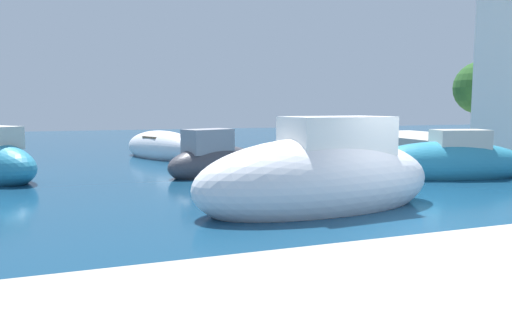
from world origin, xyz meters
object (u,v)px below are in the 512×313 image
at_px(moored_boat_3, 320,179).
at_px(quayside_tree, 481,88).
at_px(moored_boat_0, 162,148).
at_px(moored_boat_5, 447,163).
at_px(moored_boat_2, 336,148).
at_px(moored_boat_4, 214,161).

distance_m(moored_boat_3, quayside_tree, 17.12).
xyz_separation_m(moored_boat_0, moored_boat_5, (7.77, -8.85, 0.04)).
bearing_deg(moored_boat_2, moored_boat_4, -55.53).
xyz_separation_m(moored_boat_0, quayside_tree, (15.77, -2.04, 2.77)).
height_order(moored_boat_4, quayside_tree, quayside_tree).
height_order(moored_boat_3, quayside_tree, quayside_tree).
bearing_deg(quayside_tree, moored_boat_0, 172.61).
xyz_separation_m(moored_boat_0, moored_boat_2, (7.53, -2.07, -0.05)).
distance_m(moored_boat_3, moored_boat_4, 5.82).
height_order(moored_boat_0, moored_boat_5, moored_boat_5).
bearing_deg(moored_boat_5, moored_boat_4, -9.24).
relative_size(moored_boat_3, moored_boat_5, 1.06).
height_order(moored_boat_2, moored_boat_3, moored_boat_3).
height_order(moored_boat_2, moored_boat_4, moored_boat_4).
bearing_deg(moored_boat_2, quayside_tree, 94.84).
distance_m(moored_boat_2, moored_boat_3, 11.14).
height_order(moored_boat_4, moored_boat_5, moored_boat_4).
distance_m(moored_boat_0, moored_boat_5, 11.77).
bearing_deg(moored_boat_4, moored_boat_2, 7.85).
bearing_deg(moored_boat_3, quayside_tree, -150.39).
height_order(moored_boat_0, moored_boat_4, moored_boat_4).
relative_size(moored_boat_2, moored_boat_5, 0.74).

